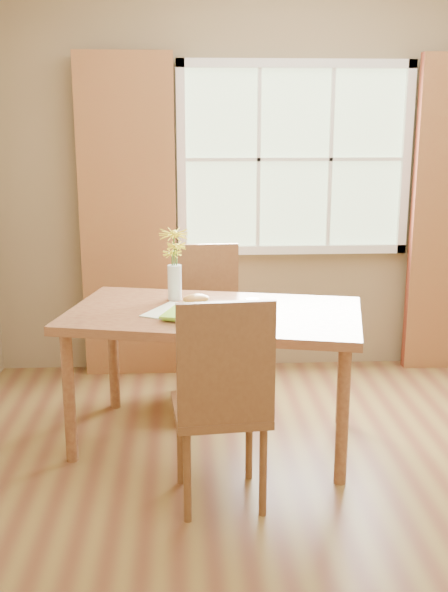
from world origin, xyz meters
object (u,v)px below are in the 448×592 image
dining_table (214,325)px  flower_vase (174,257)px  chair_near (223,396)px  water_glass (253,309)px  chair_far (209,315)px  croissant_sandwich (196,305)px

dining_table → flower_vase: flower_vase is taller
chair_near → water_glass: 0.62m
dining_table → flower_vase: (-0.21, 0.26, 0.33)m
water_glass → chair_far: bearing=102.7°
water_glass → flower_vase: bearing=133.3°
dining_table → water_glass: water_glass is taller
chair_far → croissant_sandwich: 0.90m
water_glass → dining_table: bearing=138.4°
croissant_sandwich → water_glass: 0.29m
dining_table → croissant_sandwich: size_ratio=10.07×
croissant_sandwich → flower_vase: flower_vase is taller
chair_far → flower_vase: flower_vase is taller
chair_near → croissant_sandwich: chair_near is taller
chair_near → chair_far: bearing=85.2°
chair_near → water_glass: chair_near is taller
croissant_sandwich → flower_vase: size_ratio=0.41×
chair_near → water_glass: (0.18, 0.54, 0.25)m
water_glass → flower_vase: size_ratio=0.26×
dining_table → chair_near: chair_near is taller
dining_table → croissant_sandwich: 0.23m
croissant_sandwich → water_glass: size_ratio=1.60×
chair_far → flower_vase: size_ratio=2.40×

